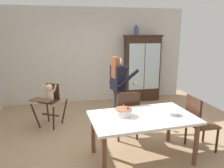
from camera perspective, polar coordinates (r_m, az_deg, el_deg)
The scene contains 11 objects.
ground_plane at distance 4.30m, azimuth 1.05°, elevation -14.68°, with size 6.24×6.24×0.00m, color tan.
wall_back at distance 6.40m, azimuth -4.41°, elevation 7.46°, with size 5.32×0.06×2.70m, color beige.
china_cabinet at distance 6.53m, azimuth 7.85°, elevation 4.17°, with size 1.07×0.48×1.94m.
ceramic_vase at distance 6.38m, azimuth 6.42°, elevation 13.76°, with size 0.13×0.13×0.27m.
high_chair_with_toddler at distance 4.88m, azimuth -16.11°, elevation -3.38°, with size 0.78×0.84×0.95m.
adult_person at distance 4.59m, azimuth 1.58°, elevation 0.17°, with size 0.58×0.57×1.53m.
dining_table at distance 3.53m, azimuth 8.02°, elevation -9.63°, with size 1.68×1.07×0.74m.
birthday_cake at distance 3.48m, azimuth 3.02°, elevation -7.31°, with size 0.28×0.28×0.19m.
serving_bowl at distance 3.63m, azimuth 15.77°, elevation -7.41°, with size 0.18×0.18×0.06m, color #B2BCC6.
dining_chair_far_side at distance 4.16m, azimuth 3.97°, elevation -7.25°, with size 0.44×0.44×0.96m.
dining_chair_right_end at distance 4.07m, azimuth 21.51°, elevation -8.71°, with size 0.44×0.44×0.96m.
Camera 1 is at (-0.89, -3.68, 2.04)m, focal length 34.84 mm.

